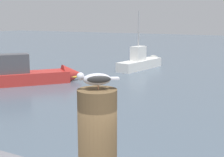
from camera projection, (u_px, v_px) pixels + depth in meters
name	position (u px, v px, depth m)	size (l,w,h in m)	color
mooring_post	(98.00, 147.00, 2.71)	(0.33, 0.33, 0.99)	brown
seagull	(96.00, 79.00, 2.60)	(0.34, 0.27, 0.14)	tan
boat_white	(143.00, 62.00, 20.92)	(1.53, 4.70, 3.77)	silver
boat_red	(33.00, 74.00, 16.07)	(4.30, 4.90, 1.74)	#B72D28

